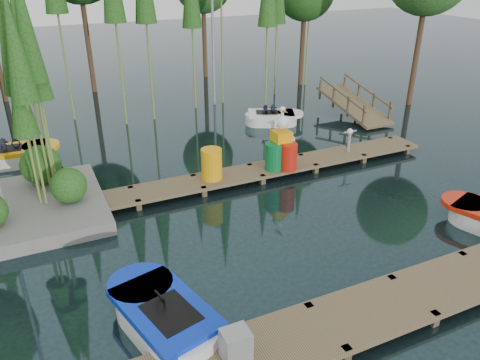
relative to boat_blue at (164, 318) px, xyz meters
name	(u,v)px	position (x,y,z in m)	size (l,w,h in m)	color
ground_plane	(231,227)	(2.76, 2.99, -0.29)	(90.00, 90.00, 0.00)	#1B2F33
near_dock	(326,328)	(2.76, -1.51, -0.06)	(18.00, 1.50, 0.50)	brown
far_dock	(228,177)	(3.76, 5.49, -0.06)	(15.00, 1.20, 0.50)	brown
lamp_rear	(212,14)	(6.76, 13.99, 3.97)	(0.30, 0.30, 7.25)	gray
ramp	(354,104)	(11.76, 9.49, 0.30)	(1.50, 3.94, 1.49)	brown
boat_blue	(164,318)	(0.00, 0.00, 0.00)	(2.03, 3.21, 1.00)	white
boat_yellow_far	(15,156)	(-2.40, 10.14, 0.01)	(2.92, 1.43, 1.43)	white
boat_white_far	(272,118)	(7.91, 10.12, -0.02)	(2.79, 2.10, 1.20)	white
utility_cabinet	(236,345)	(0.85, -1.51, 0.31)	(0.49, 0.41, 0.60)	gray
yellow_barrel	(212,164)	(3.22, 5.49, 0.50)	(0.66, 0.66, 0.99)	#F4A60C
drum_cluster	(282,150)	(5.67, 5.33, 0.62)	(1.20, 1.10, 2.07)	#0B6531
seagull_post	(350,136)	(8.49, 5.49, 0.60)	(0.55, 0.30, 0.88)	gray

